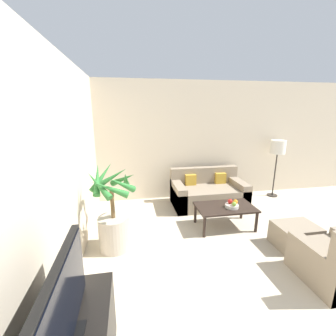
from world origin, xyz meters
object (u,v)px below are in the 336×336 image
sofa_loveseat (208,193)px  ottoman (295,235)px  potted_palm (114,219)px  apple_green (234,204)px  floor_lamp (278,150)px  orange_fruit (235,202)px  television (62,312)px  coffee_table (225,209)px  apple_red (230,201)px  fruit_bowl (232,206)px

sofa_loveseat → ottoman: sofa_loveseat is taller
potted_palm → apple_green: bearing=5.3°
floor_lamp → apple_green: 2.29m
sofa_loveseat → apple_green: 1.17m
apple_green → ottoman: 1.01m
apple_green → orange_fruit: (0.06, 0.08, 0.00)m
television → potted_palm: potted_palm is taller
sofa_loveseat → coffee_table: bearing=-92.7°
floor_lamp → apple_green: (-1.71, -1.36, -0.66)m
television → apple_red: 3.15m
television → sofa_loveseat: (2.12, 3.31, -0.65)m
television → fruit_bowl: bearing=46.0°
orange_fruit → coffee_table: bearing=160.5°
potted_palm → apple_red: size_ratio=15.89×
coffee_table → orange_fruit: size_ratio=12.44×
television → fruit_bowl: (2.16, 2.23, -0.49)m
coffee_table → apple_red: 0.17m
orange_fruit → sofa_loveseat: bearing=95.8°
sofa_loveseat → ottoman: bearing=-66.0°
fruit_bowl → apple_red: 0.08m
apple_red → apple_green: 0.11m
coffee_table → apple_red: apple_red is taller
fruit_bowl → coffee_table: bearing=144.6°
coffee_table → ottoman: (0.83, -0.74, -0.17)m
television → coffee_table: 3.14m
orange_fruit → potted_palm: bearing=-172.8°
orange_fruit → ottoman: 1.01m
floor_lamp → ottoman: size_ratio=2.20×
fruit_bowl → apple_green: (0.00, -0.07, 0.07)m
sofa_loveseat → apple_red: (0.02, -1.03, 0.23)m
sofa_loveseat → television: bearing=-122.6°
television → fruit_bowl: television is taller
fruit_bowl → ottoman: 1.03m
potted_palm → sofa_loveseat: 2.38m
potted_palm → coffee_table: potted_palm is taller
television → sofa_loveseat: bearing=57.4°
fruit_bowl → orange_fruit: orange_fruit is taller
television → potted_palm: (0.16, 1.98, -0.44)m
floor_lamp → orange_fruit: bearing=-142.0°
television → sofa_loveseat: television is taller
potted_palm → fruit_bowl: 2.02m
fruit_bowl → apple_green: apple_green is taller
apple_red → apple_green: apple_red is taller
potted_palm → apple_red: bearing=8.5°
coffee_table → potted_palm: bearing=-170.6°
orange_fruit → floor_lamp: bearing=38.0°
sofa_loveseat → apple_green: size_ratio=20.23×
floor_lamp → fruit_bowl: 2.27m
potted_palm → apple_red: (1.98, 0.30, 0.02)m
apple_red → sofa_loveseat: bearing=91.3°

